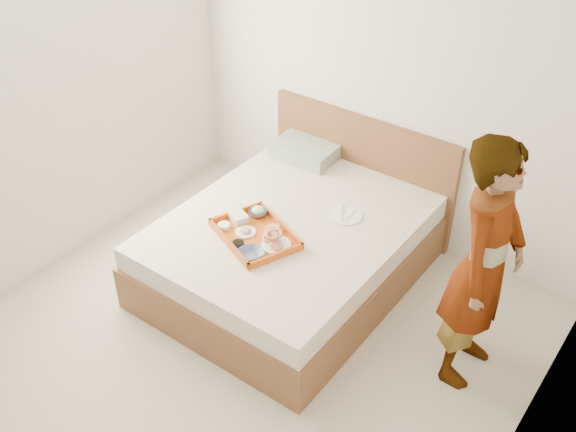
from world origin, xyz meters
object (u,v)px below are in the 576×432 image
at_px(dinner_plate, 346,216).
at_px(person, 484,266).
at_px(tray, 255,234).
at_px(bed, 291,249).

distance_m(dinner_plate, person, 1.22).
relative_size(tray, dinner_plate, 2.51).
relative_size(dinner_plate, person, 0.14).
bearing_deg(person, tray, 98.82).
bearing_deg(tray, person, 32.39).
height_order(dinner_plate, person, person).
bearing_deg(person, dinner_plate, 73.29).
bearing_deg(bed, person, -1.37).
height_order(bed, dinner_plate, dinner_plate).
distance_m(bed, tray, 0.43).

